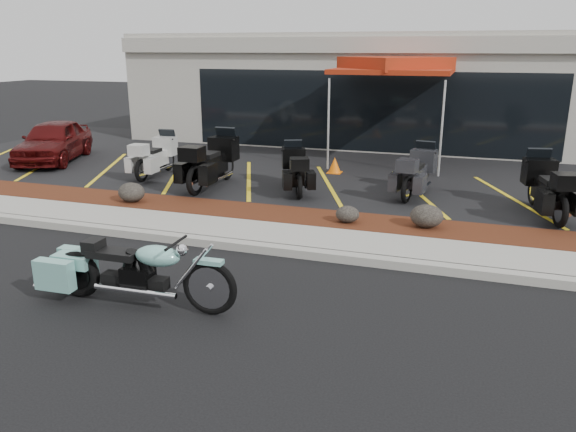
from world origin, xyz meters
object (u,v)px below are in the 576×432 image
(hero_cruiser, at_px, (210,280))
(traffic_cone, at_px, (335,165))
(parked_car, at_px, (53,141))
(popup_canopy, at_px, (394,67))
(touring_white, at_px, (168,150))

(hero_cruiser, relative_size, traffic_cone, 6.73)
(parked_car, xyz_separation_m, traffic_cone, (8.60, 1.04, -0.41))
(parked_car, xyz_separation_m, popup_canopy, (9.83, 3.07, 2.20))
(touring_white, bearing_deg, traffic_cone, -77.69)
(traffic_cone, bearing_deg, touring_white, -165.35)
(hero_cruiser, xyz_separation_m, popup_canopy, (0.84, 10.76, 2.45))
(traffic_cone, relative_size, popup_canopy, 0.12)
(hero_cruiser, height_order, popup_canopy, popup_canopy)
(hero_cruiser, xyz_separation_m, traffic_cone, (-0.39, 8.73, -0.15))
(hero_cruiser, bearing_deg, traffic_cone, 90.66)
(touring_white, distance_m, popup_canopy, 6.99)
(traffic_cone, bearing_deg, parked_car, -173.08)
(touring_white, height_order, popup_canopy, popup_canopy)
(hero_cruiser, distance_m, traffic_cone, 8.74)
(parked_car, height_order, traffic_cone, parked_car)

